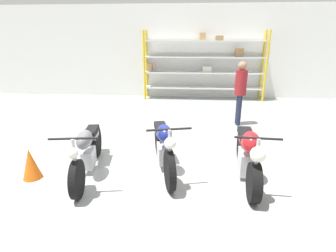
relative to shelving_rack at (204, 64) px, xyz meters
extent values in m
plane|color=#9EA3A0|center=(-0.95, -6.07, -1.39)|extent=(30.00, 30.00, 0.00)
cube|color=white|center=(-0.95, 0.36, 0.41)|extent=(30.00, 0.08, 3.60)
cylinder|color=gold|center=(-2.31, -0.28, -0.07)|extent=(0.08, 0.08, 2.63)
cylinder|color=gold|center=(2.32, -0.28, -0.07)|extent=(0.08, 0.08, 2.63)
cylinder|color=gold|center=(-2.31, 0.27, -0.07)|extent=(0.08, 0.08, 2.63)
cylinder|color=gold|center=(2.32, 0.27, -0.07)|extent=(0.08, 0.08, 2.63)
cube|color=silver|center=(0.01, 0.00, -0.94)|extent=(4.63, 0.55, 0.05)
cube|color=silver|center=(0.01, 0.00, -0.34)|extent=(4.63, 0.55, 0.05)
cube|color=silver|center=(0.01, 0.00, 0.25)|extent=(4.63, 0.55, 0.05)
cube|color=silver|center=(0.01, 0.00, 0.85)|extent=(4.63, 0.55, 0.05)
cube|color=tan|center=(-0.09, 0.06, 1.01)|extent=(0.23, 0.23, 0.28)
cube|color=#A87F51|center=(1.33, 0.01, 0.43)|extent=(0.31, 0.19, 0.31)
cube|color=silver|center=(0.14, 0.00, -0.21)|extent=(0.33, 0.21, 0.22)
cube|color=#A87F51|center=(0.54, -0.13, 0.96)|extent=(0.30, 0.27, 0.17)
cube|color=tan|center=(-2.15, 0.04, -0.16)|extent=(0.21, 0.26, 0.31)
cylinder|color=black|center=(-2.24, -7.14, -1.08)|extent=(0.19, 0.62, 0.61)
cylinder|color=black|center=(-2.46, -5.63, -1.08)|extent=(0.19, 0.62, 0.61)
cube|color=#ADADB2|center=(-2.35, -6.34, -1.11)|extent=(0.24, 0.42, 0.33)
ellipsoid|color=slate|center=(-2.33, -6.51, -0.68)|extent=(0.33, 0.58, 0.30)
cube|color=black|center=(-2.41, -5.96, -0.73)|extent=(0.28, 0.55, 0.10)
cube|color=slate|center=(-2.42, -5.90, -0.82)|extent=(0.23, 0.39, 0.12)
cylinder|color=#ADADB2|center=(-2.24, -7.12, -0.76)|extent=(0.06, 0.06, 0.65)
sphere|color=silver|center=(-2.23, -7.19, -0.62)|extent=(0.17, 0.17, 0.17)
cylinder|color=black|center=(-2.24, -7.09, -0.43)|extent=(0.72, 0.14, 0.04)
cylinder|color=black|center=(-0.84, -6.81, -1.05)|extent=(0.26, 0.68, 0.67)
cylinder|color=black|center=(-1.16, -5.49, -1.05)|extent=(0.26, 0.68, 0.67)
cube|color=#ADADB2|center=(-1.01, -6.10, -1.08)|extent=(0.28, 0.44, 0.34)
ellipsoid|color=navy|center=(-0.97, -6.26, -0.62)|extent=(0.36, 0.49, 0.31)
cube|color=black|center=(-1.09, -5.79, -0.67)|extent=(0.32, 0.52, 0.10)
cube|color=navy|center=(-1.10, -5.72, -0.76)|extent=(0.26, 0.37, 0.12)
cylinder|color=#ADADB2|center=(-0.84, -6.79, -0.71)|extent=(0.06, 0.06, 0.68)
sphere|color=silver|center=(-0.83, -6.85, -0.56)|extent=(0.19, 0.19, 0.19)
cylinder|color=black|center=(-0.85, -6.76, -0.37)|extent=(0.70, 0.20, 0.04)
cylinder|color=black|center=(0.44, -7.03, -1.08)|extent=(0.18, 0.62, 0.61)
cylinder|color=black|center=(0.54, -5.62, -1.08)|extent=(0.18, 0.62, 0.61)
cube|color=#ADADB2|center=(0.49, -6.27, -1.11)|extent=(0.29, 0.50, 0.40)
ellipsoid|color=#B2191E|center=(0.48, -6.44, -0.67)|extent=(0.33, 0.48, 0.36)
cube|color=black|center=(0.52, -5.89, -0.72)|extent=(0.29, 0.61, 0.10)
cube|color=#B2191E|center=(0.52, -5.86, -0.81)|extent=(0.24, 0.43, 0.12)
cylinder|color=#ADADB2|center=(0.45, -7.01, -0.74)|extent=(0.05, 0.05, 0.69)
sphere|color=silver|center=(0.44, -7.08, -0.60)|extent=(0.23, 0.23, 0.23)
cylinder|color=black|center=(0.45, -6.98, -0.39)|extent=(0.67, 0.08, 0.04)
cylinder|color=#1E2338|center=(0.86, -3.17, -0.96)|extent=(0.13, 0.13, 0.85)
cylinder|color=#1E2338|center=(0.86, -3.35, -0.96)|extent=(0.13, 0.13, 0.85)
cylinder|color=maroon|center=(0.86, -3.26, -0.20)|extent=(0.34, 0.34, 0.67)
sphere|color=#9E7051|center=(0.86, -3.26, 0.26)|extent=(0.23, 0.23, 0.23)
cone|color=orange|center=(-3.28, -6.66, -1.11)|extent=(0.32, 0.32, 0.55)
camera|label=1|loc=(-0.57, -10.56, 0.97)|focal=28.00mm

